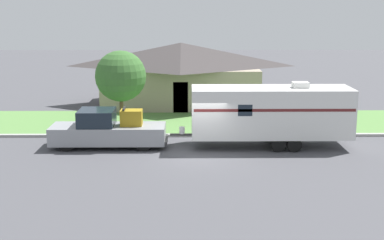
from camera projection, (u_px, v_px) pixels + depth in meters
name	position (u px, v px, depth m)	size (l,w,h in m)	color
ground_plane	(201.00, 155.00, 25.98)	(120.00, 120.00, 0.00)	#47474C
curb_strip	(199.00, 135.00, 29.63)	(80.00, 0.30, 0.14)	#999993
lawn_strip	(198.00, 122.00, 33.20)	(80.00, 7.00, 0.03)	#568442
house_across_street	(181.00, 73.00, 38.63)	(11.76, 6.94, 4.48)	gray
pickup_truck	(108.00, 130.00, 27.33)	(5.94, 1.97, 2.05)	black
travel_trailer	(271.00, 112.00, 27.20)	(9.19, 2.41, 3.34)	black
mailbox	(338.00, 115.00, 30.43)	(0.48, 0.20, 1.32)	brown
tree_in_yard	(121.00, 76.00, 32.07)	(3.07, 3.07, 4.49)	brown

